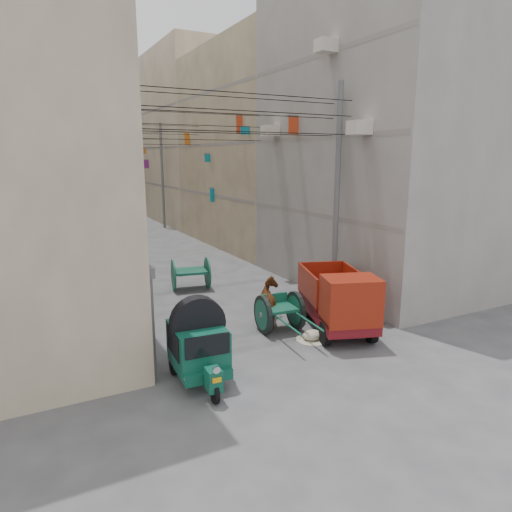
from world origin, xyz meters
TOP-DOWN VIEW (x-y plane):
  - ground at (0.00, 0.00)m, footprint 140.00×140.00m
  - building_row_right at (8.00, 34.13)m, footprint 8.00×62.00m
  - end_cap_building at (0.00, 66.00)m, footprint 22.00×10.00m
  - shutters_left at (-3.92, 10.38)m, footprint 0.18×14.40m
  - signboards at (-0.01, 21.66)m, footprint 8.22×40.52m
  - ac_units at (3.65, 7.67)m, footprint 0.70×6.55m
  - utility_poles at (0.00, 17.00)m, footprint 7.40×22.20m
  - overhead_cables at (0.00, 14.40)m, footprint 7.40×22.52m
  - auto_rickshaw at (-2.94, 2.77)m, footprint 1.45×2.39m
  - tonga_cart at (0.51, 4.70)m, footprint 1.38×2.81m
  - mini_truck at (2.06, 3.60)m, footprint 2.73×3.98m
  - second_cart at (-0.40, 10.52)m, footprint 1.72×1.58m
  - feed_sack at (1.02, 3.60)m, footprint 0.61×0.49m
  - horse at (0.62, 5.39)m, footprint 1.26×1.89m
  - distant_car_white at (-1.52, 24.94)m, footprint 2.18×3.63m
  - distant_car_grey at (1.36, 32.58)m, footprint 1.39×3.50m
  - distant_car_green at (-0.11, 33.92)m, footprint 2.09×3.92m

SIDE VIEW (x-z plane):
  - ground at x=0.00m, z-range 0.00..0.00m
  - feed_sack at x=1.02m, z-range 0.00..0.31m
  - distant_car_green at x=-0.11m, z-range 0.00..1.08m
  - distant_car_grey at x=1.36m, z-range 0.00..1.13m
  - distant_car_white at x=-1.52m, z-range 0.00..1.16m
  - tonga_cart at x=0.51m, z-range 0.03..1.26m
  - second_cart at x=-0.40m, z-range 0.04..1.37m
  - horse at x=0.62m, z-range 0.00..1.46m
  - auto_rickshaw at x=-2.94m, z-range 0.15..1.80m
  - mini_truck at x=2.06m, z-range -0.04..2.01m
  - shutters_left at x=-3.92m, z-range 0.06..2.93m
  - signboards at x=-0.01m, z-range 0.59..6.27m
  - utility_poles at x=0.00m, z-range 0.00..8.00m
  - building_row_right at x=8.00m, z-range -0.54..13.46m
  - end_cap_building at x=0.00m, z-range 0.00..13.00m
  - overhead_cables at x=0.00m, z-range 6.20..7.33m
  - ac_units at x=3.65m, z-range 5.76..9.11m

